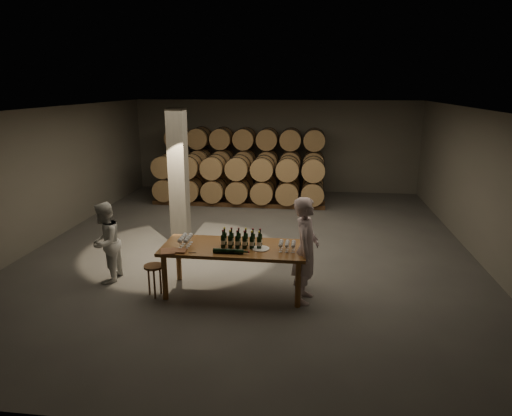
# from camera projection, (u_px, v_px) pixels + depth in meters

# --- Properties ---
(room) EXTENTS (12.00, 12.00, 12.00)m
(room) POSITION_uv_depth(u_px,v_px,m) (179.00, 177.00, 10.84)
(room) COLOR #4D4A48
(room) RESTS_ON ground
(tasting_table) EXTENTS (2.60, 1.10, 0.90)m
(tasting_table) POSITION_uv_depth(u_px,v_px,m) (234.00, 252.00, 8.25)
(tasting_table) COLOR brown
(tasting_table) RESTS_ON ground
(barrel_stack_back) EXTENTS (5.48, 0.95, 2.31)m
(barrel_stack_back) POSITION_uv_depth(u_px,v_px,m) (245.00, 160.00, 15.63)
(barrel_stack_back) COLOR brown
(barrel_stack_back) RESTS_ON ground
(barrel_stack_front) EXTENTS (5.48, 0.95, 1.57)m
(barrel_stack_front) POSITION_uv_depth(u_px,v_px,m) (238.00, 179.00, 14.39)
(barrel_stack_front) COLOR brown
(barrel_stack_front) RESTS_ON ground
(bottle_cluster) EXTENTS (0.73, 0.23, 0.33)m
(bottle_cluster) POSITION_uv_depth(u_px,v_px,m) (242.00, 241.00, 8.17)
(bottle_cluster) COLOR black
(bottle_cluster) RESTS_ON tasting_table
(lying_bottles) EXTENTS (0.64, 0.09, 0.09)m
(lying_bottles) POSITION_uv_depth(u_px,v_px,m) (229.00, 251.00, 7.87)
(lying_bottles) COLOR black
(lying_bottles) RESTS_ON tasting_table
(glass_cluster_left) EXTENTS (0.20, 0.42, 0.18)m
(glass_cluster_left) POSITION_uv_depth(u_px,v_px,m) (185.00, 238.00, 8.24)
(glass_cluster_left) COLOR silver
(glass_cluster_left) RESTS_ON tasting_table
(glass_cluster_right) EXTENTS (0.30, 0.30, 0.16)m
(glass_cluster_right) POSITION_uv_depth(u_px,v_px,m) (287.00, 244.00, 8.01)
(glass_cluster_right) COLOR silver
(glass_cluster_right) RESTS_ON tasting_table
(plate) EXTENTS (0.31, 0.31, 0.02)m
(plate) POSITION_uv_depth(u_px,v_px,m) (261.00, 249.00, 8.09)
(plate) COLOR white
(plate) RESTS_ON tasting_table
(notebook_near) EXTENTS (0.26, 0.21, 0.03)m
(notebook_near) POSITION_uv_depth(u_px,v_px,m) (179.00, 251.00, 7.96)
(notebook_near) COLOR brown
(notebook_near) RESTS_ON tasting_table
(notebook_corner) EXTENTS (0.33, 0.37, 0.03)m
(notebook_corner) POSITION_uv_depth(u_px,v_px,m) (168.00, 251.00, 7.94)
(notebook_corner) COLOR brown
(notebook_corner) RESTS_ON tasting_table
(pen) EXTENTS (0.14, 0.02, 0.01)m
(pen) POSITION_uv_depth(u_px,v_px,m) (192.00, 253.00, 7.90)
(pen) COLOR black
(pen) RESTS_ON tasting_table
(stool) EXTENTS (0.35, 0.35, 0.59)m
(stool) POSITION_uv_depth(u_px,v_px,m) (154.00, 271.00, 8.19)
(stool) COLOR brown
(stool) RESTS_ON ground
(person_man) EXTENTS (0.53, 0.74, 1.89)m
(person_man) POSITION_uv_depth(u_px,v_px,m) (306.00, 250.00, 7.91)
(person_man) COLOR beige
(person_man) RESTS_ON ground
(person_woman) EXTENTS (0.61, 0.78, 1.58)m
(person_woman) POSITION_uv_depth(u_px,v_px,m) (105.00, 243.00, 8.75)
(person_woman) COLOR silver
(person_woman) RESTS_ON ground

